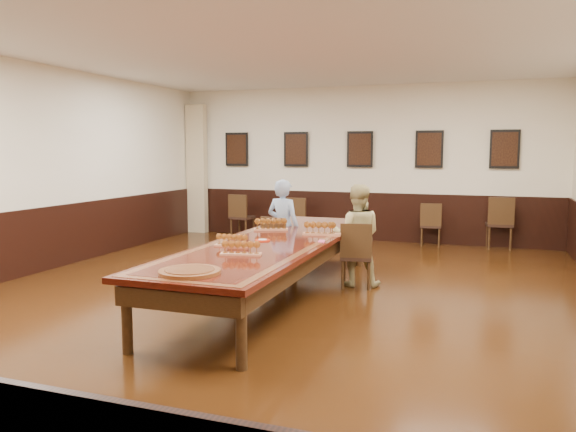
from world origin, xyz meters
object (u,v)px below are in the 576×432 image
at_px(carved_platter, 190,272).
at_px(chair_woman, 356,255).
at_px(spare_chair_a, 242,216).
at_px(spare_chair_b, 299,219).
at_px(spare_chair_c, 431,224).
at_px(person_man, 283,227).
at_px(person_woman, 357,235).
at_px(chair_man, 280,246).
at_px(conference_table, 275,251).
at_px(spare_chair_d, 499,223).

bearing_deg(carved_platter, chair_woman, 73.58).
xyz_separation_m(spare_chair_a, spare_chair_b, (1.28, 0.07, -0.02)).
distance_m(spare_chair_c, person_man, 3.89).
distance_m(spare_chair_a, person_woman, 4.77).
bearing_deg(spare_chair_b, person_woman, 122.33).
bearing_deg(spare_chair_b, spare_chair_a, 5.57).
distance_m(spare_chair_a, carved_platter, 6.99).
relative_size(spare_chair_a, spare_chair_b, 1.04).
xyz_separation_m(person_man, person_woman, (1.19, -0.27, -0.02)).
bearing_deg(person_woman, chair_woman, 90.00).
xyz_separation_m(person_man, carved_platter, (0.32, -3.38, 0.05)).
xyz_separation_m(person_woman, carved_platter, (-0.87, -3.11, 0.06)).
xyz_separation_m(chair_man, person_man, (0.02, 0.10, 0.27)).
bearing_deg(spare_chair_c, carved_platter, 72.65).
distance_m(spare_chair_b, carved_platter, 6.72).
bearing_deg(person_man, chair_man, 90.00).
bearing_deg(conference_table, person_man, 105.43).
distance_m(spare_chair_a, spare_chair_d, 5.23).
relative_size(spare_chair_a, person_woman, 0.66).
relative_size(spare_chair_b, conference_table, 0.18).
xyz_separation_m(spare_chair_a, person_woman, (3.29, -3.44, 0.24)).
bearing_deg(carved_platter, spare_chair_a, 110.30).
relative_size(person_woman, carved_platter, 2.22).
xyz_separation_m(spare_chair_d, person_woman, (-1.92, -3.80, 0.21)).
distance_m(person_man, person_woman, 1.22).
xyz_separation_m(spare_chair_c, person_man, (-1.85, -3.41, 0.30)).
height_order(spare_chair_c, person_man, person_man).
bearing_deg(carved_platter, spare_chair_b, 99.78).
xyz_separation_m(spare_chair_b, spare_chair_d, (3.93, 0.29, 0.05)).
bearing_deg(spare_chair_b, spare_chair_c, -173.88).
distance_m(chair_man, spare_chair_c, 3.97).
relative_size(spare_chair_a, conference_table, 0.19).
distance_m(conference_table, carved_platter, 2.11).
relative_size(conference_table, carved_platter, 7.82).
bearing_deg(carved_platter, spare_chair_d, 68.00).
height_order(chair_man, person_woman, person_woman).
relative_size(spare_chair_a, person_man, 0.65).
xyz_separation_m(spare_chair_a, person_man, (2.11, -3.17, 0.26)).
bearing_deg(person_woman, spare_chair_a, -57.11).
height_order(person_woman, carved_platter, person_woman).
xyz_separation_m(chair_man, carved_platter, (0.34, -3.28, 0.32)).
distance_m(person_woman, carved_platter, 3.23).
xyz_separation_m(spare_chair_d, carved_platter, (-2.79, -6.91, 0.27)).
relative_size(chair_man, conference_table, 0.18).
xyz_separation_m(spare_chair_b, conference_table, (1.18, -4.52, 0.16)).
xyz_separation_m(spare_chair_a, conference_table, (2.46, -4.45, 0.14)).
relative_size(spare_chair_d, carved_platter, 1.57).
bearing_deg(person_woman, spare_chair_d, -127.63).
bearing_deg(spare_chair_c, spare_chair_b, -1.05).
relative_size(spare_chair_a, spare_chair_d, 0.94).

